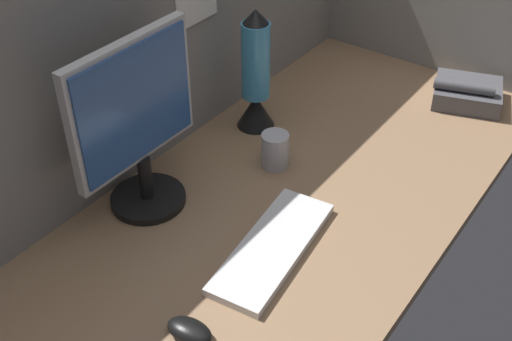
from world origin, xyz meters
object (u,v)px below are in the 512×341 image
Objects in this scene: mouse at (190,331)px; desk_phone at (467,93)px; monitor at (136,122)px; keyboard at (273,247)px; mug_steel at (275,150)px; lava_lamp at (256,80)px.

desk_phone is (113.27, -10.46, 1.49)cm from mouse.
monitor reaches higher than keyboard.
mug_steel is 65.26cm from desk_phone.
lava_lamp reaches higher than desk_phone.
monitor is 47.47cm from mouse.
monitor is at bearing 152.95° from desk_phone.
mouse is at bearing -153.78° from lava_lamp.
mug_steel is (54.52, 17.92, 2.97)cm from mouse.
mouse is 57.46cm from mug_steel.
desk_phone is at bearing -25.78° from mug_steel.
lava_lamp is at bearing 136.93° from desk_phone.
desk_phone reaches higher than mouse.
mug_steel is at bearing 26.80° from keyboard.
keyboard is 1.07× the size of lava_lamp.
desk_phone is at bearing -43.07° from lava_lamp.
mug_steel is at bearing 12.23° from mouse.
lava_lamp is (42.26, -1.89, -8.08)cm from monitor.
lava_lamp is 64.53cm from desk_phone.
keyboard is 3.85× the size of mouse.
lava_lamp is 1.48× the size of desk_phone.
mouse is at bearing -125.24° from monitor.
mouse is 0.41× the size of desk_phone.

